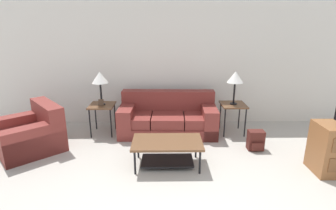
% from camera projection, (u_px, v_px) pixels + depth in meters
% --- Properties ---
extents(wall_back, '(8.69, 0.06, 2.60)m').
position_uv_depth(wall_back, '(168.00, 65.00, 5.67)').
color(wall_back, silver).
rests_on(wall_back, ground_plane).
extents(couch, '(1.96, 0.96, 0.82)m').
position_uv_depth(couch, '(168.00, 119.00, 5.36)').
color(couch, maroon).
rests_on(couch, ground_plane).
extents(armchair, '(1.42, 1.42, 0.80)m').
position_uv_depth(armchair, '(31.00, 134.00, 4.63)').
color(armchair, maroon).
rests_on(armchair, ground_plane).
extents(coffee_table, '(1.08, 0.63, 0.42)m').
position_uv_depth(coffee_table, '(167.00, 147.00, 4.07)').
color(coffee_table, brown).
rests_on(coffee_table, ground_plane).
extents(side_table_left, '(0.49, 0.52, 0.61)m').
position_uv_depth(side_table_left, '(102.00, 108.00, 5.24)').
color(side_table_left, brown).
rests_on(side_table_left, ground_plane).
extents(side_table_right, '(0.49, 0.52, 0.61)m').
position_uv_depth(side_table_right, '(233.00, 107.00, 5.27)').
color(side_table_right, brown).
rests_on(side_table_right, ground_plane).
extents(table_lamp_left, '(0.31, 0.31, 0.66)m').
position_uv_depth(table_lamp_left, '(100.00, 78.00, 5.06)').
color(table_lamp_left, black).
rests_on(table_lamp_left, side_table_left).
extents(table_lamp_right, '(0.31, 0.31, 0.66)m').
position_uv_depth(table_lamp_right, '(235.00, 78.00, 5.10)').
color(table_lamp_right, black).
rests_on(table_lamp_right, side_table_right).
extents(backpack, '(0.27, 0.25, 0.36)m').
position_uv_depth(backpack, '(256.00, 141.00, 4.63)').
color(backpack, '#4C1E19').
rests_on(backpack, ground_plane).
extents(picture_frame, '(0.10, 0.04, 0.13)m').
position_uv_depth(picture_frame, '(101.00, 103.00, 5.12)').
color(picture_frame, '#4C3828').
rests_on(picture_frame, side_table_left).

